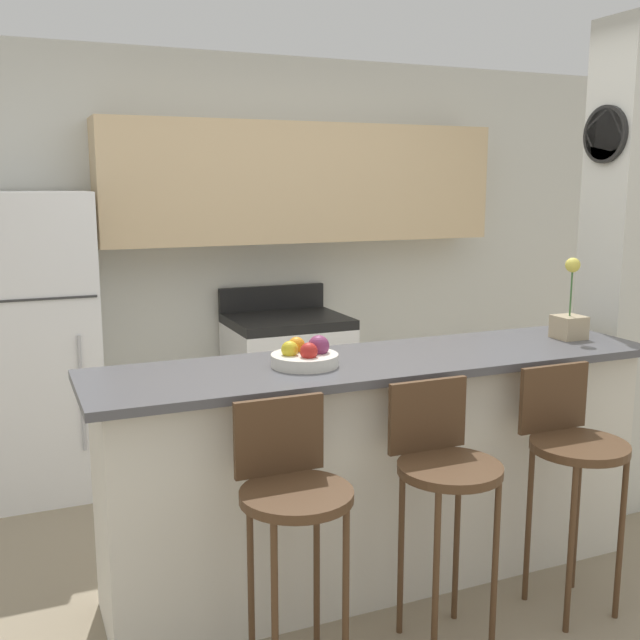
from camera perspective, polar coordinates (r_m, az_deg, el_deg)
The scene contains 11 objects.
ground_plane at distance 3.58m, azimuth 4.48°, elevation -18.78°, with size 14.00×14.00×0.00m, color gray.
wall_back at distance 4.93m, azimuth -3.95°, elevation 7.24°, with size 5.60×0.38×2.55m.
pillar_right at distance 4.23m, azimuth 22.14°, elevation 3.33°, with size 0.38×0.32×2.55m.
counter_bar at distance 3.37m, azimuth 4.61°, elevation -11.20°, with size 2.51×0.63×1.01m.
refrigerator at distance 4.46m, azimuth -21.04°, elevation -1.88°, with size 0.69×0.63×1.70m.
stove_range at distance 4.85m, azimuth -2.49°, elevation -4.95°, with size 0.73×0.62×1.07m.
bar_stool_left at distance 2.64m, azimuth -2.13°, elevation -13.37°, with size 0.39×0.39×1.01m.
bar_stool_mid at distance 2.89m, azimuth 9.41°, elevation -11.30°, with size 0.39×0.39×1.01m.
bar_stool_right at distance 3.24m, azimuth 18.64°, elevation -9.30°, with size 0.39×0.39×1.01m.
orchid_vase at distance 3.78m, azimuth 18.48°, elevation 0.16°, with size 0.13×0.13×0.39m.
fruit_bowl at distance 3.06m, azimuth -1.16°, elevation -2.75°, with size 0.28×0.28×0.12m.
Camera 1 is at (-1.46, -2.77, 1.75)m, focal length 42.00 mm.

